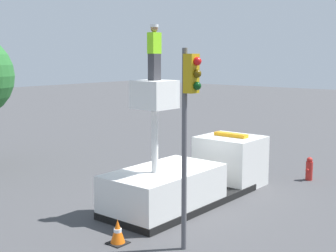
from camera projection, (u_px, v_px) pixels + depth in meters
ground_plane at (183, 203)px, 16.68m from camera, size 120.00×120.00×0.00m
bucket_truck at (192, 176)px, 16.94m from camera, size 7.38×2.40×4.44m
worker at (154, 52)px, 14.72m from camera, size 0.40×0.26×1.75m
traffic_light_pole at (189, 110)px, 12.09m from camera, size 0.34×0.57×5.41m
fire_hydrant at (309, 169)px, 19.73m from camera, size 0.53×0.29×0.99m
traffic_cone_rear at (118, 232)px, 13.06m from camera, size 0.52×0.52×0.70m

